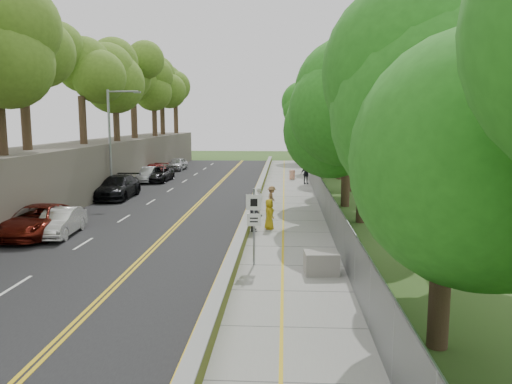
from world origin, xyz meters
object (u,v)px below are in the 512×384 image
at_px(streetlight, 113,136).
at_px(car_2, 38,221).
at_px(painter_0, 269,214).
at_px(car_1, 60,222).
at_px(signpost, 254,218).
at_px(construction_barrel, 292,175).
at_px(person_far, 306,174).
at_px(concrete_block, 321,263).

bearing_deg(streetlight, car_2, -88.42).
bearing_deg(painter_0, car_1, 119.51).
height_order(signpost, car_1, signpost).
bearing_deg(car_2, construction_barrel, 61.37).
xyz_separation_m(streetlight, car_2, (0.34, -12.50, -3.84)).
bearing_deg(person_far, signpost, 107.54).
bearing_deg(car_2, signpost, -22.43).
bearing_deg(car_2, car_1, 2.12).
distance_m(signpost, car_1, 11.11).
xyz_separation_m(streetlight, car_1, (1.46, -12.45, -3.91)).
height_order(construction_barrel, person_far, person_far).
xyz_separation_m(streetlight, person_far, (14.66, 8.38, -3.69)).
relative_size(streetlight, person_far, 4.43).
bearing_deg(signpost, concrete_block, -20.64).
height_order(concrete_block, car_1, car_1).
distance_m(concrete_block, car_1, 13.83).
height_order(construction_barrel, painter_0, painter_0).
xyz_separation_m(signpost, concrete_block, (2.61, -0.98, -1.49)).
bearing_deg(signpost, car_2, 157.99).
height_order(streetlight, signpost, streetlight).
height_order(streetlight, construction_barrel, streetlight).
xyz_separation_m(construction_barrel, person_far, (1.20, -3.58, 0.45)).
relative_size(concrete_block, painter_0, 0.78).
distance_m(car_1, car_2, 1.12).
distance_m(streetlight, signpost, 20.72).
relative_size(concrete_block, car_1, 0.30).
bearing_deg(painter_0, person_far, 9.91).
distance_m(signpost, concrete_block, 3.17).
distance_m(concrete_block, person_far, 26.39).
bearing_deg(concrete_block, streetlight, 128.12).
bearing_deg(painter_0, signpost, -165.19).
relative_size(painter_0, person_far, 0.89).
xyz_separation_m(streetlight, signpost, (11.51, -17.02, -2.68)).
bearing_deg(car_1, concrete_block, -28.35).
bearing_deg(car_2, concrete_block, -22.18).
distance_m(painter_0, person_far, 18.95).
bearing_deg(concrete_block, car_1, 156.34).
bearing_deg(car_1, signpost, -29.11).
distance_m(construction_barrel, concrete_block, 29.96).
bearing_deg(concrete_block, person_far, 88.84).
height_order(signpost, construction_barrel, signpost).
xyz_separation_m(signpost, painter_0, (0.40, 6.64, -1.11)).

